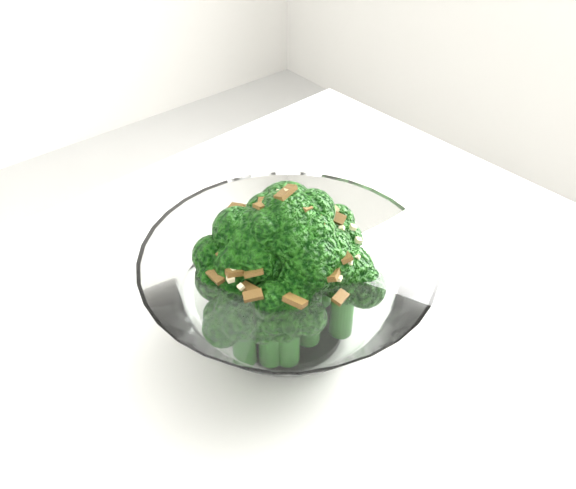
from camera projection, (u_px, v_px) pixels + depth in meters
broccoli_dish at (286, 283)px, 0.54m from camera, size 0.24×0.24×0.15m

